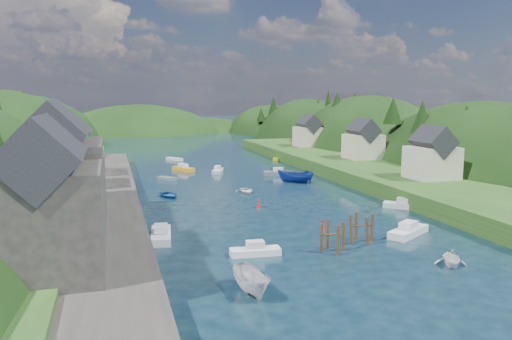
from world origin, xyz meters
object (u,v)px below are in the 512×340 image
object	(u,v)px
piling_cluster_far	(362,231)
channel_buoy_near	(322,225)
channel_buoy_far	(259,204)
piling_cluster_near	(333,240)

from	to	relation	value
piling_cluster_far	channel_buoy_near	world-z (taller)	piling_cluster_far
piling_cluster_far	channel_buoy_far	world-z (taller)	piling_cluster_far
channel_buoy_near	channel_buoy_far	bearing A→B (deg)	106.70
piling_cluster_near	piling_cluster_far	distance (m)	4.79
piling_cluster_near	piling_cluster_far	size ratio (longest dim) A/B	0.98
channel_buoy_near	channel_buoy_far	xyz separation A→B (m)	(-3.87, 12.91, 0.00)
piling_cluster_near	channel_buoy_near	world-z (taller)	piling_cluster_near
piling_cluster_near	channel_buoy_far	xyz separation A→B (m)	(-1.36, 21.02, -0.72)
piling_cluster_far	channel_buoy_far	xyz separation A→B (m)	(-5.66, 18.92, -0.76)
channel_buoy_far	channel_buoy_near	bearing A→B (deg)	-73.30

